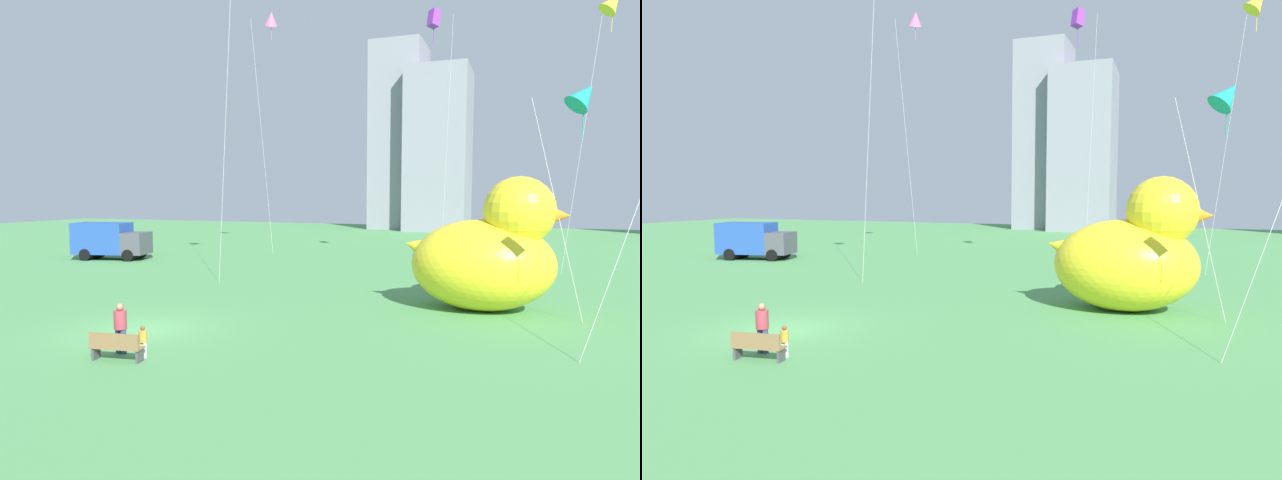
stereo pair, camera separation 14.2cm
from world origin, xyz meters
TOP-DOWN VIEW (x-y plane):
  - ground_plane at (0.00, 0.00)m, footprint 140.00×140.00m
  - park_bench at (1.80, -3.40)m, footprint 1.70×0.70m
  - person_adult at (1.36, -2.67)m, footprint 0.40×0.40m
  - person_child at (2.32, -2.78)m, footprint 0.25×0.25m
  - giant_inflatable_duck at (11.96, 8.21)m, footprint 7.09×4.55m
  - box_truck at (-16.72, 17.15)m, footprint 6.01×3.50m
  - city_skyline at (18.96, 60.22)m, footprint 49.43×13.14m
  - kite_pink at (-7.07, 26.18)m, footprint 2.42×2.46m
  - kite_purple at (7.38, 21.01)m, footprint 1.81×1.94m
  - kite_teal at (15.59, 9.20)m, footprint 3.00×2.90m
  - kite_yellow at (17.92, 20.91)m, footprint 3.19×3.05m

SIDE VIEW (x-z plane):
  - ground_plane at x=0.00m, z-range 0.00..0.00m
  - park_bench at x=1.80m, z-range 0.03..0.93m
  - person_child at x=2.32m, z-range 0.05..1.07m
  - person_adult at x=1.36m, z-range 0.08..1.72m
  - box_truck at x=-16.72m, z-range 0.01..2.86m
  - giant_inflatable_duck at x=11.96m, z-range -0.44..5.44m
  - kite_teal at x=15.59m, z-range 4.21..14.23m
  - city_skyline at x=18.96m, z-range -4.16..36.88m
  - kite_yellow at x=17.92m, z-range 7.78..24.97m
  - kite_purple at x=7.38m, z-range 7.89..25.21m
  - kite_pink at x=-7.07m, z-range 9.45..29.92m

